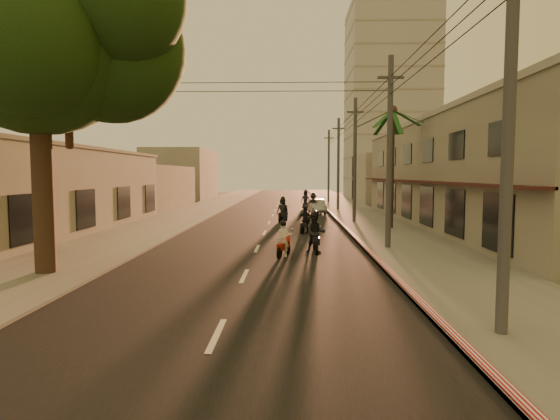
# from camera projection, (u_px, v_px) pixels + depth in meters

# --- Properties ---
(ground) EXTENTS (160.00, 160.00, 0.00)m
(ground) POSITION_uv_depth(u_px,v_px,m) (238.00, 291.00, 14.29)
(ground) COLOR #383023
(ground) RESTS_ON ground
(road) EXTENTS (10.00, 140.00, 0.02)m
(road) POSITION_uv_depth(u_px,v_px,m) (269.00, 223.00, 34.22)
(road) COLOR black
(road) RESTS_ON ground
(sidewalk_right) EXTENTS (5.00, 140.00, 0.12)m
(sidewalk_right) POSITION_uv_depth(u_px,v_px,m) (372.00, 222.00, 34.03)
(sidewalk_right) COLOR slate
(sidewalk_right) RESTS_ON ground
(sidewalk_left) EXTENTS (5.00, 140.00, 0.12)m
(sidewalk_left) POSITION_uv_depth(u_px,v_px,m) (168.00, 222.00, 34.41)
(sidewalk_left) COLOR slate
(sidewalk_left) RESTS_ON ground
(curb_stripe) EXTENTS (0.20, 60.00, 0.20)m
(curb_stripe) POSITION_uv_depth(u_px,v_px,m) (347.00, 230.00, 29.10)
(curb_stripe) COLOR red
(curb_stripe) RESTS_ON ground
(shophouse_row) EXTENTS (8.80, 34.20, 7.30)m
(shophouse_row) POSITION_uv_depth(u_px,v_px,m) (474.00, 173.00, 31.60)
(shophouse_row) COLOR gray
(shophouse_row) RESTS_ON ground
(left_building) EXTENTS (8.20, 24.20, 5.20)m
(left_building) POSITION_uv_depth(u_px,v_px,m) (35.00, 190.00, 28.39)
(left_building) COLOR #A39E94
(left_building) RESTS_ON ground
(distant_tower) EXTENTS (12.10, 12.10, 28.00)m
(distant_tower) POSITION_uv_depth(u_px,v_px,m) (390.00, 103.00, 68.63)
(distant_tower) COLOR #B7B5B2
(distant_tower) RESTS_ON ground
(broadleaf_tree) EXTENTS (9.60, 8.70, 12.10)m
(broadleaf_tree) POSITION_uv_depth(u_px,v_px,m) (50.00, 30.00, 15.94)
(broadleaf_tree) COLOR black
(broadleaf_tree) RESTS_ON ground
(palm_tree) EXTENTS (5.00, 5.00, 8.20)m
(palm_tree) POSITION_uv_depth(u_px,v_px,m) (392.00, 117.00, 29.49)
(palm_tree) COLOR black
(palm_tree) RESTS_ON ground
(utility_poles) EXTENTS (1.20, 48.26, 9.00)m
(utility_poles) POSITION_uv_depth(u_px,v_px,m) (355.00, 133.00, 33.57)
(utility_poles) COLOR #38383A
(utility_poles) RESTS_ON ground
(filler_right) EXTENTS (8.00, 14.00, 6.00)m
(filler_right) POSITION_uv_depth(u_px,v_px,m) (390.00, 179.00, 58.56)
(filler_right) COLOR #A39E94
(filler_right) RESTS_ON ground
(filler_left_near) EXTENTS (8.00, 14.00, 4.40)m
(filler_left_near) POSITION_uv_depth(u_px,v_px,m) (141.00, 187.00, 48.36)
(filler_left_near) COLOR #A39E94
(filler_left_near) RESTS_ON ground
(filler_left_far) EXTENTS (8.00, 14.00, 7.00)m
(filler_left_far) POSITION_uv_depth(u_px,v_px,m) (181.00, 175.00, 66.20)
(filler_left_far) COLOR #A39E94
(filler_left_far) RESTS_ON ground
(scooter_red) EXTENTS (0.83, 1.57, 1.58)m
(scooter_red) POSITION_uv_depth(u_px,v_px,m) (283.00, 241.00, 20.05)
(scooter_red) COLOR black
(scooter_red) RESTS_ON ground
(scooter_mid_a) EXTENTS (0.91, 1.96, 1.93)m
(scooter_mid_a) POSITION_uv_depth(u_px,v_px,m) (316.00, 234.00, 21.14)
(scooter_mid_a) COLOR black
(scooter_mid_a) RESTS_ON ground
(scooter_mid_b) EXTENTS (1.19, 1.64, 1.68)m
(scooter_mid_b) POSITION_uv_depth(u_px,v_px,m) (305.00, 221.00, 28.14)
(scooter_mid_b) COLOR black
(scooter_mid_b) RESTS_ON ground
(scooter_far_a) EXTENTS (1.21, 1.90, 1.93)m
(scooter_far_a) POSITION_uv_depth(u_px,v_px,m) (283.00, 210.00, 34.61)
(scooter_far_a) COLOR black
(scooter_far_a) RESTS_ON ground
(scooter_far_b) EXTENTS (1.30, 1.97, 1.94)m
(scooter_far_b) POSITION_uv_depth(u_px,v_px,m) (313.00, 204.00, 42.08)
(scooter_far_b) COLOR black
(scooter_far_b) RESTS_ON ground
(parked_car) EXTENTS (1.96, 4.03, 1.25)m
(parked_car) POSITION_uv_depth(u_px,v_px,m) (317.00, 206.00, 42.73)
(parked_car) COLOR #9C9FA4
(parked_car) RESTS_ON ground
(scooter_far_c) EXTENTS (0.93, 2.01, 1.98)m
(scooter_far_c) POSITION_uv_depth(u_px,v_px,m) (305.00, 201.00, 47.50)
(scooter_far_c) COLOR black
(scooter_far_c) RESTS_ON ground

